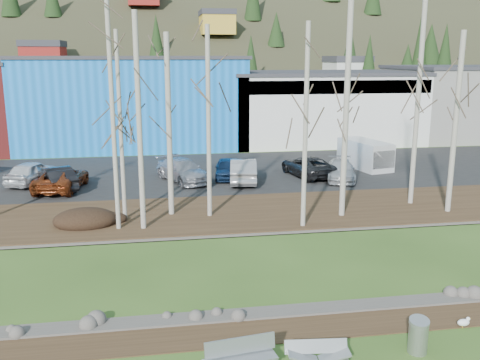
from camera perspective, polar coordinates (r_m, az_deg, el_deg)
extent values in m
cube|color=#382616|center=(17.51, 6.46, -15.27)|extent=(80.00, 1.80, 0.03)
cube|color=#382616|center=(28.74, -0.23, -3.54)|extent=(80.00, 7.00, 0.15)
cube|color=black|center=(38.83, -2.69, 0.85)|extent=(80.00, 14.00, 0.14)
cube|color=blue|center=(51.89, -11.24, 8.11)|extent=(20.00, 12.00, 8.00)
cube|color=#333338|center=(51.71, -11.45, 12.69)|extent=(20.40, 12.24, 0.30)
cube|color=silver|center=(54.45, 8.25, 7.65)|extent=(18.00, 12.00, 6.50)
cube|color=#333338|center=(54.24, 8.37, 11.23)|extent=(18.36, 12.24, 0.30)
cube|color=navy|center=(48.70, 10.45, 9.72)|extent=(17.64, 0.20, 1.20)
cube|color=gray|center=(61.17, 22.84, 7.60)|extent=(14.00, 12.00, 7.00)
cube|color=#333338|center=(60.99, 23.14, 11.00)|extent=(14.28, 12.24, 0.30)
cube|color=#A7A9AC|center=(14.95, 0.01, -17.21)|extent=(1.97, 0.41, 0.44)
cube|color=#A7A9AC|center=(14.88, 0.03, -18.59)|extent=(2.03, 0.82, 0.05)
cube|color=#A7A9AC|center=(15.42, 8.09, -17.15)|extent=(1.74, 0.36, 0.37)
cube|color=#9DA0A2|center=(15.28, 6.72, -18.26)|extent=(0.88, 0.56, 0.31)
cube|color=#9DA0A2|center=(15.44, 10.05, -18.01)|extent=(0.88, 0.56, 0.31)
cylinder|color=#A7A9AC|center=(16.70, 18.46, -15.62)|extent=(0.67, 0.67, 0.95)
cylinder|color=gold|center=(18.66, 22.66, -14.24)|extent=(0.01, 0.01, 0.11)
cylinder|color=gold|center=(18.71, 22.55, -14.15)|extent=(0.01, 0.01, 0.11)
ellipsoid|color=white|center=(18.65, 22.73, -13.84)|extent=(0.39, 0.22, 0.22)
cube|color=gray|center=(18.63, 22.74, -13.72)|extent=(0.26, 0.15, 0.02)
sphere|color=white|center=(18.71, 23.16, -13.45)|extent=(0.12, 0.12, 0.12)
cone|color=gold|center=(18.76, 23.35, -13.40)|extent=(0.07, 0.04, 0.03)
ellipsoid|color=black|center=(27.58, -16.20, -3.98)|extent=(3.11, 2.19, 0.61)
cylinder|color=#B5AEA2|center=(27.22, -12.62, 5.50)|extent=(0.21, 0.21, 9.40)
cylinder|color=#B5AEA2|center=(27.63, -7.59, 5.71)|extent=(0.28, 0.28, 9.31)
cylinder|color=#B5AEA2|center=(25.56, -13.41, 6.49)|extent=(0.22, 0.22, 10.74)
cylinder|color=#B5AEA2|center=(25.40, -10.70, 5.92)|extent=(0.25, 0.25, 10.16)
cylinder|color=#B5AEA2|center=(27.11, -3.37, 6.04)|extent=(0.24, 0.24, 9.66)
cylinder|color=#B5AEA2|center=(25.56, 7.01, 5.58)|extent=(0.23, 0.23, 9.71)
cylinder|color=#B5AEA2|center=(27.59, 11.26, 7.30)|extent=(0.29, 0.29, 10.98)
cylinder|color=#B5AEA2|center=(30.07, 21.99, 5.58)|extent=(0.28, 0.28, 9.43)
cylinder|color=#B5AEA2|center=(30.92, 18.53, 9.24)|extent=(0.27, 0.27, 12.86)
imported|color=silver|center=(37.39, -21.34, 0.77)|extent=(3.09, 4.79, 1.52)
imported|color=black|center=(35.15, -18.98, 0.20)|extent=(3.20, 4.79, 1.49)
imported|color=brown|center=(35.06, -18.51, 0.14)|extent=(3.16, 5.43, 1.42)
imported|color=#A3A4AB|center=(35.74, -6.13, 1.03)|extent=(3.92, 5.45, 1.47)
imported|color=#152A4D|center=(36.45, -1.40, 1.23)|extent=(2.11, 4.10, 1.33)
imported|color=#ABABAD|center=(35.27, 0.35, 1.04)|extent=(2.41, 5.01, 1.58)
imported|color=black|center=(37.36, 7.27, 1.48)|extent=(3.22, 5.40, 1.41)
imported|color=#BDBDBF|center=(36.66, 10.69, 1.04)|extent=(3.03, 4.80, 1.30)
cube|color=white|center=(40.88, 13.17, 2.69)|extent=(2.91, 4.94, 2.03)
cube|color=black|center=(39.43, 14.70, 2.23)|extent=(2.00, 1.35, 1.25)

